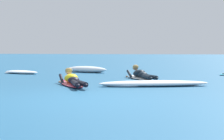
{
  "coord_description": "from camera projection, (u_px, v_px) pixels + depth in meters",
  "views": [
    {
      "loc": [
        1.94,
        -7.04,
        1.05
      ],
      "look_at": [
        -0.46,
        4.26,
        0.37
      ],
      "focal_mm": 55.6,
      "sensor_mm": 36.0,
      "label": 1
    }
  ],
  "objects": [
    {
      "name": "whitewater_front",
      "position": [
        22.0,
        72.0,
        15.03
      ],
      "size": [
        1.8,
        0.99,
        0.15
      ],
      "color": "white",
      "rests_on": "ground"
    },
    {
      "name": "whitewater_mid_left",
      "position": [
        154.0,
        84.0,
        9.92
      ],
      "size": [
        3.2,
        1.46,
        0.17
      ],
      "color": "white",
      "rests_on": "ground"
    },
    {
      "name": "whitewater_mid_right",
      "position": [
        87.0,
        70.0,
        15.85
      ],
      "size": [
        2.15,
        1.18,
        0.29
      ],
      "color": "white",
      "rests_on": "ground"
    },
    {
      "name": "surfer_far",
      "position": [
        141.0,
        75.0,
        12.32
      ],
      "size": [
        1.47,
        2.34,
        0.54
      ],
      "color": "white",
      "rests_on": "ground"
    },
    {
      "name": "ground_plane",
      "position": [
        145.0,
        71.0,
        17.1
      ],
      "size": [
        120.0,
        120.0,
        0.0
      ],
      "primitive_type": "plane",
      "color": "#235B84"
    },
    {
      "name": "surfer_near",
      "position": [
        72.0,
        81.0,
        10.16
      ],
      "size": [
        1.66,
        2.51,
        0.55
      ],
      "color": "#E54C66",
      "rests_on": "ground"
    }
  ]
}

